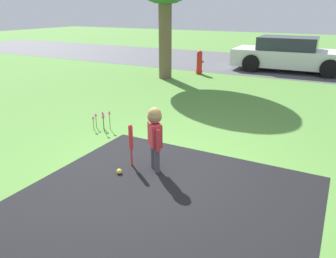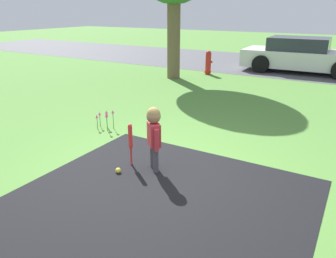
{
  "view_description": "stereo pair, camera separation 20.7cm",
  "coord_description": "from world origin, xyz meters",
  "px_view_note": "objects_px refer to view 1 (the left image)",
  "views": [
    {
      "loc": [
        2.07,
        -3.74,
        2.28
      ],
      "look_at": [
        -0.17,
        0.44,
        0.52
      ],
      "focal_mm": 35.0,
      "sensor_mm": 36.0,
      "label": 1
    },
    {
      "loc": [
        2.26,
        -3.64,
        2.28
      ],
      "look_at": [
        -0.17,
        0.44,
        0.52
      ],
      "focal_mm": 35.0,
      "sensor_mm": 36.0,
      "label": 2
    }
  ],
  "objects_px": {
    "sports_ball": "(119,171)",
    "fire_hydrant": "(199,63)",
    "baseball_bat": "(131,139)",
    "parked_car": "(291,55)",
    "child": "(155,130)"
  },
  "relations": [
    {
      "from": "fire_hydrant",
      "to": "parked_car",
      "type": "distance_m",
      "value": 3.6
    },
    {
      "from": "child",
      "to": "sports_ball",
      "type": "relative_size",
      "value": 12.24
    },
    {
      "from": "sports_ball",
      "to": "parked_car",
      "type": "relative_size",
      "value": 0.02
    },
    {
      "from": "child",
      "to": "sports_ball",
      "type": "bearing_deg",
      "value": -93.82
    },
    {
      "from": "baseball_bat",
      "to": "parked_car",
      "type": "bearing_deg",
      "value": 85.27
    },
    {
      "from": "fire_hydrant",
      "to": "parked_car",
      "type": "height_order",
      "value": "parked_car"
    },
    {
      "from": "baseball_bat",
      "to": "parked_car",
      "type": "xyz_separation_m",
      "value": [
        0.79,
        9.59,
        0.17
      ]
    },
    {
      "from": "baseball_bat",
      "to": "sports_ball",
      "type": "bearing_deg",
      "value": -91.06
    },
    {
      "from": "fire_hydrant",
      "to": "parked_car",
      "type": "bearing_deg",
      "value": 38.44
    },
    {
      "from": "sports_ball",
      "to": "fire_hydrant",
      "type": "bearing_deg",
      "value": 104.7
    },
    {
      "from": "sports_ball",
      "to": "fire_hydrant",
      "type": "relative_size",
      "value": 0.09
    },
    {
      "from": "child",
      "to": "baseball_bat",
      "type": "distance_m",
      "value": 0.44
    },
    {
      "from": "child",
      "to": "sports_ball",
      "type": "height_order",
      "value": "child"
    },
    {
      "from": "fire_hydrant",
      "to": "parked_car",
      "type": "xyz_separation_m",
      "value": [
        2.81,
        2.23,
        0.19
      ]
    },
    {
      "from": "child",
      "to": "baseball_bat",
      "type": "xyz_separation_m",
      "value": [
        -0.39,
        -0.05,
        -0.19
      ]
    }
  ]
}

